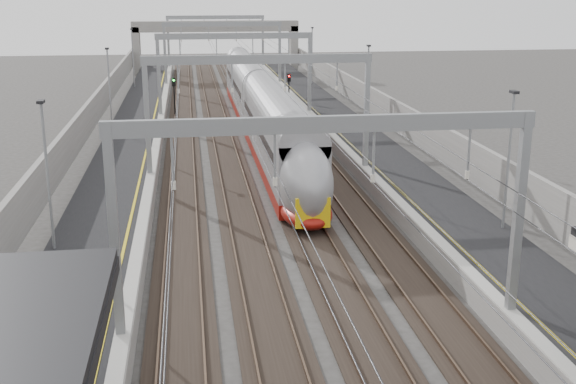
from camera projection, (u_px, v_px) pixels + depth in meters
name	position (u px, v px, depth m)	size (l,w,h in m)	color
platform_left	(124.00, 170.00, 43.98)	(4.00, 120.00, 1.00)	black
platform_right	(379.00, 161.00, 46.09)	(4.00, 120.00, 1.00)	black
tracks	(255.00, 172.00, 45.16)	(11.40, 140.00, 0.20)	black
overhead_line	(245.00, 64.00, 49.79)	(13.00, 140.00, 6.60)	gray
overbridge	(216.00, 33.00, 96.11)	(22.00, 2.20, 6.90)	slate
wall_left	(69.00, 154.00, 43.25)	(0.30, 120.00, 3.20)	slate
wall_right	(429.00, 143.00, 46.22)	(0.30, 120.00, 3.20)	slate
train	(263.00, 115.00, 53.75)	(2.59, 47.13, 4.09)	maroon
signal_green	(174.00, 90.00, 64.35)	(0.32, 0.32, 3.48)	black
signal_red_near	(272.00, 93.00, 62.29)	(0.32, 0.32, 3.48)	black
signal_red_far	(289.00, 85.00, 67.32)	(0.32, 0.32, 3.48)	black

